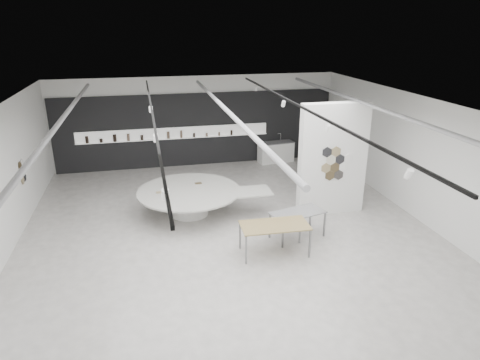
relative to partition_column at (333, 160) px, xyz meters
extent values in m
cube|color=beige|center=(-3.50, -1.00, -1.80)|extent=(12.00, 14.00, 0.01)
cube|color=silver|center=(-3.50, -1.00, 2.01)|extent=(12.00, 14.00, 0.01)
cube|color=white|center=(-3.50, 6.01, 0.10)|extent=(12.00, 0.01, 3.80)
cube|color=white|center=(-3.50, -8.00, 0.10)|extent=(12.00, 0.01, 3.80)
cube|color=white|center=(2.50, -1.00, 0.10)|extent=(0.01, 14.00, 3.80)
cylinder|color=#939396|center=(-7.70, -0.50, 1.82)|extent=(0.12, 12.00, 0.12)
cylinder|color=#939396|center=(-3.50, -0.50, 1.82)|extent=(0.12, 12.00, 0.12)
cylinder|color=#939396|center=(0.70, -0.50, 1.82)|extent=(0.12, 12.00, 0.12)
cube|color=black|center=(-5.50, -1.00, 1.90)|extent=(0.05, 13.00, 0.06)
cylinder|color=white|center=(-5.50, -6.00, 1.72)|extent=(0.11, 0.18, 0.21)
cylinder|color=white|center=(-5.50, -2.70, 1.72)|extent=(0.11, 0.18, 0.21)
cylinder|color=white|center=(-5.50, 0.60, 1.72)|extent=(0.11, 0.18, 0.21)
cylinder|color=white|center=(-5.50, 3.90, 1.72)|extent=(0.11, 0.18, 0.21)
cube|color=black|center=(-1.50, -1.00, 1.90)|extent=(0.05, 13.00, 0.06)
cylinder|color=white|center=(-1.50, -6.00, 1.72)|extent=(0.11, 0.18, 0.21)
cylinder|color=white|center=(-1.50, -2.70, 1.72)|extent=(0.11, 0.18, 0.21)
cylinder|color=white|center=(-1.50, 0.60, 1.72)|extent=(0.11, 0.18, 0.21)
cylinder|color=white|center=(-1.50, 3.90, 1.72)|extent=(0.11, 0.18, 0.21)
cylinder|color=#8A7954|center=(-9.47, 1.50, -0.45)|extent=(0.03, 0.28, 0.28)
cylinder|color=black|center=(-9.47, 1.76, -0.45)|extent=(0.03, 0.28, 0.28)
cylinder|color=beige|center=(-9.47, 1.63, -0.22)|extent=(0.03, 0.28, 0.28)
cylinder|color=black|center=(-9.47, 1.37, -0.22)|extent=(0.03, 0.28, 0.28)
cylinder|color=#4D3F26|center=(-9.47, 1.50, 0.01)|extent=(0.03, 0.28, 0.28)
cylinder|color=white|center=(-9.47, 1.76, 0.01)|extent=(0.03, 0.28, 0.28)
cube|color=black|center=(-3.50, 5.94, -0.25)|extent=(11.80, 0.10, 3.10)
cube|color=white|center=(-4.50, 5.87, -0.32)|extent=(8.00, 0.06, 0.46)
cube|color=white|center=(-4.50, 5.81, -0.54)|extent=(8.00, 0.18, 0.02)
cylinder|color=black|center=(-8.03, 5.81, -0.39)|extent=(0.13, 0.13, 0.29)
cylinder|color=black|center=(-7.49, 5.81, -0.46)|extent=(0.13, 0.13, 0.15)
cylinder|color=black|center=(-6.94, 5.81, -0.38)|extent=(0.14, 0.14, 0.30)
cylinder|color=brown|center=(-6.40, 5.81, -0.39)|extent=(0.12, 0.12, 0.29)
cylinder|color=black|center=(-5.86, 5.81, -0.43)|extent=(0.12, 0.12, 0.21)
cylinder|color=black|center=(-5.31, 5.81, -0.41)|extent=(0.10, 0.10, 0.25)
cylinder|color=brown|center=(-4.77, 5.81, -0.38)|extent=(0.12, 0.12, 0.30)
cylinder|color=brown|center=(-4.23, 5.81, -0.38)|extent=(0.10, 0.10, 0.31)
cylinder|color=black|center=(-3.69, 5.81, -0.45)|extent=(0.09, 0.09, 0.17)
cylinder|color=brown|center=(-3.14, 5.81, -0.45)|extent=(0.10, 0.10, 0.16)
cylinder|color=brown|center=(-2.60, 5.81, -0.46)|extent=(0.09, 0.09, 0.15)
cylinder|color=black|center=(-2.06, 5.81, -0.43)|extent=(0.09, 0.09, 0.21)
cube|color=white|center=(0.00, 0.00, 0.00)|extent=(2.20, 0.35, 3.60)
cylinder|color=#4D3F26|center=(0.00, -0.19, -0.20)|extent=(0.34, 0.03, 0.34)
cylinder|color=white|center=(0.30, -0.19, -0.20)|extent=(0.34, 0.03, 0.34)
cylinder|color=#8A7954|center=(-0.30, -0.19, -0.20)|extent=(0.34, 0.03, 0.34)
cylinder|color=black|center=(0.15, -0.19, 0.06)|extent=(0.34, 0.03, 0.34)
cylinder|color=beige|center=(-0.15, -0.19, 0.06)|extent=(0.34, 0.03, 0.34)
cylinder|color=black|center=(0.15, -0.19, -0.46)|extent=(0.34, 0.03, 0.34)
cylinder|color=#4D3F26|center=(-0.15, -0.19, -0.46)|extent=(0.34, 0.03, 0.34)
cylinder|color=white|center=(0.45, -0.19, 0.06)|extent=(0.34, 0.03, 0.34)
cylinder|color=#8A7954|center=(0.00, -0.19, 0.32)|extent=(0.34, 0.03, 0.34)
cylinder|color=black|center=(-0.30, -0.19, 0.32)|extent=(0.34, 0.03, 0.34)
cylinder|color=white|center=(-4.49, 0.84, -1.41)|extent=(1.21, 1.21, 0.78)
cylinder|color=#B2B0A8|center=(-4.49, 0.84, -0.99)|extent=(3.35, 3.35, 0.05)
cube|color=#B2B0A8|center=(-2.67, 0.35, -0.99)|extent=(1.48, 0.94, 0.05)
cube|color=#8A7954|center=(-5.41, 0.85, -0.96)|extent=(0.23, 0.17, 0.01)
cube|color=#4D3F26|center=(-4.12, 1.38, -0.96)|extent=(0.23, 0.17, 0.01)
cube|color=olive|center=(-2.56, -2.17, -0.97)|extent=(1.83, 0.96, 0.03)
cube|color=slate|center=(-3.43, -2.55, -1.39)|extent=(0.05, 0.05, 0.81)
cube|color=slate|center=(-3.40, -1.74, -1.39)|extent=(0.05, 0.05, 0.81)
cube|color=slate|center=(-1.72, -2.60, -1.39)|extent=(0.05, 0.05, 0.81)
cube|color=slate|center=(-1.69, -1.79, -1.39)|extent=(0.05, 0.05, 0.81)
cube|color=gray|center=(-1.64, -1.43, -1.03)|extent=(1.68, 1.14, 0.03)
cube|color=slate|center=(-2.25, -1.95, -1.42)|extent=(0.05, 0.05, 0.75)
cube|color=slate|center=(-2.42, -1.29, -1.42)|extent=(0.05, 0.05, 0.75)
cube|color=slate|center=(-0.85, -1.57, -1.42)|extent=(0.05, 0.05, 0.75)
cube|color=slate|center=(-1.03, -0.91, -1.42)|extent=(0.05, 0.05, 0.75)
cube|color=white|center=(-0.12, 5.52, -1.36)|extent=(1.61, 0.78, 0.87)
cube|color=gray|center=(-0.12, 5.52, -0.91)|extent=(1.65, 0.83, 0.03)
cylinder|color=silver|center=(0.15, 5.70, -0.73)|extent=(0.03, 0.03, 0.35)
cylinder|color=silver|center=(0.07, 5.69, -0.56)|extent=(0.16, 0.04, 0.02)
camera|label=1|loc=(-5.72, -11.89, 4.09)|focal=32.00mm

